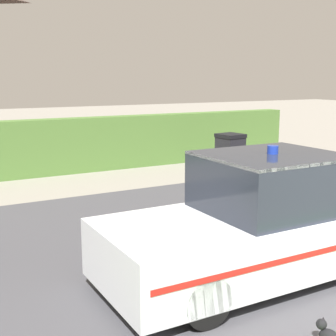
# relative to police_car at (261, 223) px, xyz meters

# --- Properties ---
(road_strip) EXTENTS (28.00, 6.93, 0.01)m
(road_strip) POSITION_rel_police_car_xyz_m (0.33, 1.93, -0.75)
(road_strip) COLOR #424247
(road_strip) RESTS_ON ground
(garden_hedge) EXTENTS (15.06, 0.55, 1.56)m
(garden_hedge) POSITION_rel_police_car_xyz_m (-0.06, 8.16, 0.02)
(garden_hedge) COLOR #4C7233
(garden_hedge) RESTS_ON ground
(police_car) EXTENTS (4.35, 1.76, 1.79)m
(police_car) POSITION_rel_police_car_xyz_m (0.00, 0.00, 0.00)
(police_car) COLOR black
(police_car) RESTS_ON road_strip
(cat) EXTENTS (0.20, 0.33, 0.28)m
(cat) POSITION_rel_police_car_xyz_m (-0.52, -1.68, -0.64)
(cat) COLOR black
(cat) RESTS_ON ground
(wheelie_bin) EXTENTS (0.70, 0.73, 1.15)m
(wheelie_bin) POSITION_rel_police_car_xyz_m (3.71, 5.70, -0.17)
(wheelie_bin) COLOR black
(wheelie_bin) RESTS_ON ground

